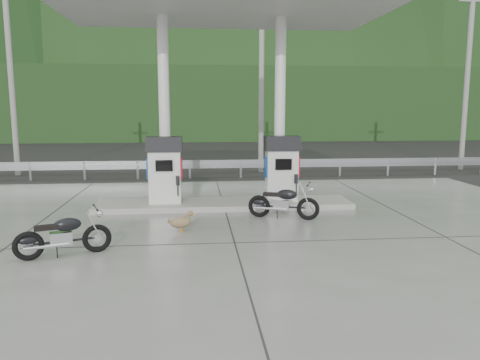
{
  "coord_description": "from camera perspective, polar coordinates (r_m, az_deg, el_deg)",
  "views": [
    {
      "loc": [
        -0.76,
        -10.15,
        2.75
      ],
      "look_at": [
        0.3,
        1.0,
        1.0
      ],
      "focal_mm": 35.0,
      "sensor_mm": 36.0,
      "label": 1
    }
  ],
  "objects": [
    {
      "name": "ground",
      "position": [
        10.54,
        -1.12,
        -6.24
      ],
      "size": [
        160.0,
        160.0,
        0.0
      ],
      "primitive_type": "plane",
      "color": "black",
      "rests_on": "ground"
    },
    {
      "name": "forecourt_apron",
      "position": [
        10.54,
        -1.12,
        -6.19
      ],
      "size": [
        18.0,
        14.0,
        0.02
      ],
      "primitive_type": "cube",
      "color": "slate",
      "rests_on": "ground"
    },
    {
      "name": "pump_island",
      "position": [
        12.95,
        -1.95,
        -2.96
      ],
      "size": [
        7.0,
        1.4,
        0.15
      ],
      "primitive_type": "cube",
      "color": "gray",
      "rests_on": "forecourt_apron"
    },
    {
      "name": "gas_pump_left",
      "position": [
        12.79,
        -9.15,
        1.22
      ],
      "size": [
        0.95,
        0.55,
        1.8
      ],
      "primitive_type": null,
      "color": "silver",
      "rests_on": "pump_island"
    },
    {
      "name": "gas_pump_right",
      "position": [
        12.98,
        5.1,
        1.4
      ],
      "size": [
        0.95,
        0.55,
        1.8
      ],
      "primitive_type": null,
      "color": "silver",
      "rests_on": "pump_island"
    },
    {
      "name": "canopy_column_left",
      "position": [
        13.08,
        -9.21,
        8.41
      ],
      "size": [
        0.3,
        0.3,
        5.0
      ],
      "primitive_type": "cylinder",
      "color": "white",
      "rests_on": "pump_island"
    },
    {
      "name": "canopy_column_right",
      "position": [
        13.26,
        4.88,
        8.5
      ],
      "size": [
        0.3,
        0.3,
        5.0
      ],
      "primitive_type": "cylinder",
      "color": "white",
      "rests_on": "pump_island"
    },
    {
      "name": "canopy_roof",
      "position": [
        12.94,
        -2.08,
        20.55
      ],
      "size": [
        8.5,
        5.0,
        0.4
      ],
      "primitive_type": "cube",
      "color": "beige",
      "rests_on": "canopy_column_left"
    },
    {
      "name": "guardrail",
      "position": [
        18.28,
        -3.01,
        2.45
      ],
      "size": [
        26.0,
        0.16,
        1.42
      ],
      "primitive_type": null,
      "color": "gray",
      "rests_on": "ground"
    },
    {
      "name": "road",
      "position": [
        21.84,
        -3.39,
        1.63
      ],
      "size": [
        60.0,
        7.0,
        0.01
      ],
      "primitive_type": "cube",
      "color": "black",
      "rests_on": "ground"
    },
    {
      "name": "utility_pole_a",
      "position": [
        20.98,
        -26.15,
        11.4
      ],
      "size": [
        0.22,
        0.22,
        8.0
      ],
      "primitive_type": "cylinder",
      "color": "gray",
      "rests_on": "ground"
    },
    {
      "name": "utility_pole_b",
      "position": [
        19.88,
        2.63,
        12.47
      ],
      "size": [
        0.22,
        0.22,
        8.0
      ],
      "primitive_type": "cylinder",
      "color": "gray",
      "rests_on": "ground"
    },
    {
      "name": "utility_pole_c",
      "position": [
        22.93,
        25.96,
        11.12
      ],
      "size": [
        0.22,
        0.22,
        8.0
      ],
      "primitive_type": "cylinder",
      "color": "gray",
      "rests_on": "ground"
    },
    {
      "name": "tree_band",
      "position": [
        40.16,
        -4.39,
        9.19
      ],
      "size": [
        80.0,
        6.0,
        6.0
      ],
      "primitive_type": "cube",
      "color": "black",
      "rests_on": "ground"
    },
    {
      "name": "forested_hills",
      "position": [
        70.21,
        -4.83,
        6.58
      ],
      "size": [
        100.0,
        40.0,
        140.0
      ],
      "primitive_type": null,
      "color": "black",
      "rests_on": "ground"
    },
    {
      "name": "motorcycle_left",
      "position": [
        9.26,
        -20.74,
        -6.38
      ],
      "size": [
        1.7,
        1.02,
        0.77
      ],
      "primitive_type": null,
      "rotation": [
        0.0,
        0.0,
        0.34
      ],
      "color": "black",
      "rests_on": "forecourt_apron"
    },
    {
      "name": "motorcycle_right",
      "position": [
        11.61,
        5.31,
        -2.77
      ],
      "size": [
        1.74,
        1.07,
        0.79
      ],
      "primitive_type": null,
      "rotation": [
        0.0,
        0.0,
        -0.36
      ],
      "color": "black",
      "rests_on": "forecourt_apron"
    },
    {
      "name": "duck",
      "position": [
        10.44,
        -7.31,
        -5.21
      ],
      "size": [
        0.57,
        0.23,
        0.4
      ],
      "primitive_type": null,
      "rotation": [
        0.0,
        0.0,
        0.14
      ],
      "color": "brown",
      "rests_on": "forecourt_apron"
    }
  ]
}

